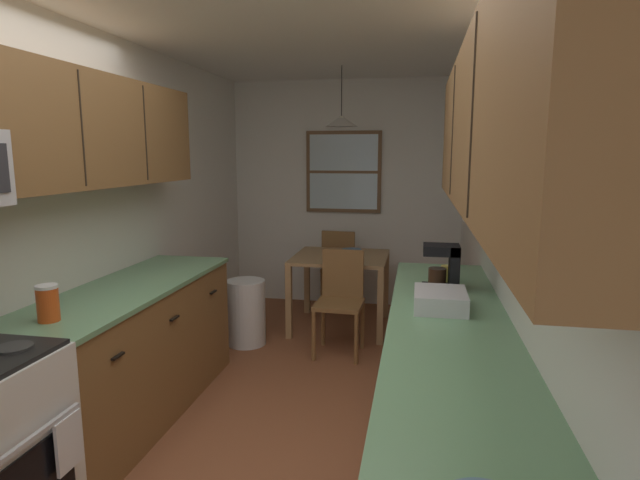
{
  "coord_description": "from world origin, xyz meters",
  "views": [
    {
      "loc": [
        0.82,
        -2.24,
        1.74
      ],
      "look_at": [
        0.14,
        1.31,
        1.13
      ],
      "focal_mm": 28.95,
      "sensor_mm": 36.0,
      "label": 1
    }
  ],
  "objects_px": {
    "dining_table": "(340,267)",
    "storage_canister": "(48,303)",
    "mug_by_coffeemaker": "(447,274)",
    "dish_rack": "(440,300)",
    "trash_bin": "(246,312)",
    "coffee_maker": "(445,266)",
    "table_serving_bowl": "(352,252)",
    "dining_chair_far": "(340,265)",
    "dining_chair_near": "(341,297)"
  },
  "relations": [
    {
      "from": "dining_table",
      "to": "storage_canister",
      "type": "height_order",
      "value": "storage_canister"
    },
    {
      "from": "mug_by_coffeemaker",
      "to": "dish_rack",
      "type": "relative_size",
      "value": 0.32
    },
    {
      "from": "trash_bin",
      "to": "dish_rack",
      "type": "height_order",
      "value": "dish_rack"
    },
    {
      "from": "coffee_maker",
      "to": "table_serving_bowl",
      "type": "relative_size",
      "value": 1.46
    },
    {
      "from": "mug_by_coffeemaker",
      "to": "table_serving_bowl",
      "type": "relative_size",
      "value": 0.57
    },
    {
      "from": "dining_chair_far",
      "to": "coffee_maker",
      "type": "distance_m",
      "value": 2.66
    },
    {
      "from": "coffee_maker",
      "to": "dining_chair_far",
      "type": "bearing_deg",
      "value": 112.95
    },
    {
      "from": "dish_rack",
      "to": "dining_chair_far",
      "type": "bearing_deg",
      "value": 109.03
    },
    {
      "from": "trash_bin",
      "to": "storage_canister",
      "type": "distance_m",
      "value": 2.27
    },
    {
      "from": "dish_rack",
      "to": "table_serving_bowl",
      "type": "xyz_separation_m",
      "value": [
        -0.77,
        2.23,
        -0.18
      ]
    },
    {
      "from": "coffee_maker",
      "to": "table_serving_bowl",
      "type": "xyz_separation_m",
      "value": [
        -0.81,
        1.81,
        -0.28
      ]
    },
    {
      "from": "mug_by_coffeemaker",
      "to": "trash_bin",
      "type": "bearing_deg",
      "value": 151.69
    },
    {
      "from": "dining_table",
      "to": "coffee_maker",
      "type": "bearing_deg",
      "value": -62.41
    },
    {
      "from": "dining_chair_far",
      "to": "trash_bin",
      "type": "relative_size",
      "value": 1.5
    },
    {
      "from": "storage_canister",
      "to": "mug_by_coffeemaker",
      "type": "bearing_deg",
      "value": 31.01
    },
    {
      "from": "table_serving_bowl",
      "to": "trash_bin",
      "type": "bearing_deg",
      "value": -142.71
    },
    {
      "from": "dining_table",
      "to": "dining_chair_far",
      "type": "xyz_separation_m",
      "value": [
        -0.1,
        0.64,
        -0.13
      ]
    },
    {
      "from": "coffee_maker",
      "to": "dining_chair_near",
      "type": "bearing_deg",
      "value": 126.34
    },
    {
      "from": "dining_chair_near",
      "to": "dining_table",
      "type": "bearing_deg",
      "value": 98.66
    },
    {
      "from": "dining_table",
      "to": "trash_bin",
      "type": "bearing_deg",
      "value": -141.41
    },
    {
      "from": "coffee_maker",
      "to": "trash_bin",
      "type": "bearing_deg",
      "value": 146.21
    },
    {
      "from": "coffee_maker",
      "to": "mug_by_coffeemaker",
      "type": "xyz_separation_m",
      "value": [
        0.02,
        0.21,
        -0.09
      ]
    },
    {
      "from": "dining_chair_far",
      "to": "coffee_maker",
      "type": "relative_size",
      "value": 3.19
    },
    {
      "from": "dining_chair_near",
      "to": "coffee_maker",
      "type": "height_order",
      "value": "coffee_maker"
    },
    {
      "from": "dish_rack",
      "to": "table_serving_bowl",
      "type": "distance_m",
      "value": 2.36
    },
    {
      "from": "dining_table",
      "to": "table_serving_bowl",
      "type": "height_order",
      "value": "table_serving_bowl"
    },
    {
      "from": "dining_chair_far",
      "to": "mug_by_coffeemaker",
      "type": "height_order",
      "value": "mug_by_coffeemaker"
    },
    {
      "from": "dining_chair_near",
      "to": "dining_chair_far",
      "type": "bearing_deg",
      "value": 98.66
    },
    {
      "from": "dining_chair_far",
      "to": "trash_bin",
      "type": "distance_m",
      "value": 1.45
    },
    {
      "from": "trash_bin",
      "to": "table_serving_bowl",
      "type": "xyz_separation_m",
      "value": [
        0.88,
        0.67,
        0.47
      ]
    },
    {
      "from": "storage_canister",
      "to": "dish_rack",
      "type": "distance_m",
      "value": 2.04
    },
    {
      "from": "dish_rack",
      "to": "coffee_maker",
      "type": "bearing_deg",
      "value": 83.98
    },
    {
      "from": "trash_bin",
      "to": "mug_by_coffeemaker",
      "type": "xyz_separation_m",
      "value": [
        1.72,
        -0.93,
        0.65
      ]
    },
    {
      "from": "trash_bin",
      "to": "dish_rack",
      "type": "relative_size",
      "value": 1.76
    },
    {
      "from": "dining_chair_far",
      "to": "table_serving_bowl",
      "type": "relative_size",
      "value": 4.66
    },
    {
      "from": "table_serving_bowl",
      "to": "dining_chair_near",
      "type": "bearing_deg",
      "value": -90.55
    },
    {
      "from": "dining_chair_near",
      "to": "table_serving_bowl",
      "type": "bearing_deg",
      "value": 89.45
    },
    {
      "from": "storage_canister",
      "to": "table_serving_bowl",
      "type": "height_order",
      "value": "storage_canister"
    },
    {
      "from": "dining_chair_near",
      "to": "dish_rack",
      "type": "height_order",
      "value": "dish_rack"
    },
    {
      "from": "dining_table",
      "to": "table_serving_bowl",
      "type": "xyz_separation_m",
      "value": [
        0.1,
        0.05,
        0.14
      ]
    },
    {
      "from": "dining_chair_far",
      "to": "storage_canister",
      "type": "height_order",
      "value": "storage_canister"
    },
    {
      "from": "storage_canister",
      "to": "dining_chair_near",
      "type": "bearing_deg",
      "value": 60.95
    },
    {
      "from": "dining_table",
      "to": "table_serving_bowl",
      "type": "relative_size",
      "value": 4.74
    },
    {
      "from": "dining_chair_far",
      "to": "table_serving_bowl",
      "type": "height_order",
      "value": "dining_chair_far"
    },
    {
      "from": "dining_table",
      "to": "trash_bin",
      "type": "distance_m",
      "value": 1.05
    },
    {
      "from": "mug_by_coffeemaker",
      "to": "dining_table",
      "type": "bearing_deg",
      "value": 121.28
    },
    {
      "from": "dining_chair_near",
      "to": "storage_canister",
      "type": "relative_size",
      "value": 4.81
    },
    {
      "from": "storage_canister",
      "to": "mug_by_coffeemaker",
      "type": "xyz_separation_m",
      "value": [
        2.02,
        1.21,
        -0.04
      ]
    },
    {
      "from": "dining_chair_far",
      "to": "trash_bin",
      "type": "height_order",
      "value": "dining_chair_far"
    },
    {
      "from": "trash_bin",
      "to": "table_serving_bowl",
      "type": "distance_m",
      "value": 1.2
    }
  ]
}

